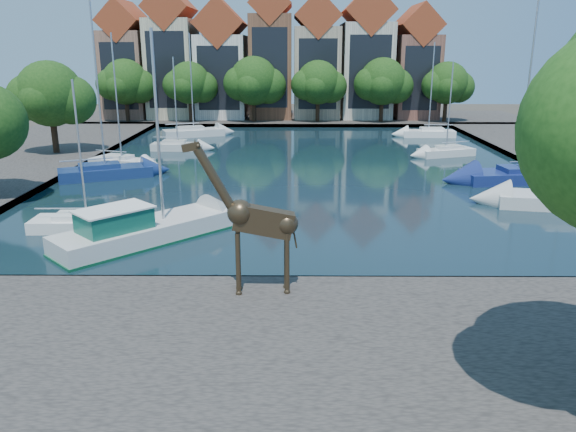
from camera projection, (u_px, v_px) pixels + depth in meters
name	position (u px, v px, depth m)	size (l,w,h in m)	color
ground	(321.00, 287.00, 22.64)	(160.00, 160.00, 0.00)	#38332B
water_basin	(307.00, 167.00, 45.63)	(38.00, 50.00, 0.08)	black
near_quay	(334.00, 379.00, 15.85)	(50.00, 14.00, 0.50)	#49443F
far_quay	(301.00, 118.00, 76.25)	(60.00, 16.00, 0.50)	#49443F
left_quay	(1.00, 164.00, 45.75)	(14.00, 52.00, 0.50)	#49443F
townhouse_west_end	(128.00, 64.00, 74.38)	(5.44, 9.18, 14.93)	#936650
townhouse_west_mid	(173.00, 57.00, 74.09)	(5.94, 9.18, 16.79)	beige
townhouse_west_inner	(222.00, 64.00, 74.29)	(6.43, 9.18, 15.15)	white
townhouse_center	(271.00, 56.00, 73.96)	(5.44, 9.18, 16.93)	brown
townhouse_east_inner	(316.00, 61.00, 74.10)	(5.94, 9.18, 15.79)	tan
townhouse_east_mid	(366.00, 58.00, 73.94)	(6.43, 9.18, 16.65)	beige
townhouse_east_end	(415.00, 66.00, 74.18)	(5.44, 9.18, 14.43)	brown
far_tree_far_west	(126.00, 83.00, 69.72)	(7.28, 5.60, 7.68)	#332114
far_tree_west	(190.00, 84.00, 69.70)	(6.76, 5.20, 7.36)	#332114
far_tree_mid_west	(254.00, 83.00, 69.58)	(7.80, 6.00, 8.00)	#332114
far_tree_mid_east	(319.00, 84.00, 69.57)	(7.02, 5.40, 7.52)	#332114
far_tree_east	(383.00, 83.00, 69.48)	(7.54, 5.80, 7.84)	#332114
far_tree_far_east	(448.00, 84.00, 69.47)	(6.76, 5.20, 7.36)	#332114
side_tree_left_far	(51.00, 96.00, 48.10)	(7.28, 5.60, 7.88)	#332114
giraffe_statue	(255.00, 220.00, 20.26)	(3.96, 0.80, 5.66)	#3C2F1E
motorsailer	(140.00, 228.00, 27.38)	(8.20, 8.19, 10.09)	silver
sailboat_left_a	(87.00, 221.00, 29.53)	(5.73, 2.14, 7.74)	white
sailboat_left_b	(105.00, 170.00, 41.39)	(6.96, 4.70, 12.82)	navy
sailboat_left_c	(122.00, 160.00, 45.37)	(5.55, 3.49, 10.39)	silver
sailboat_left_d	(178.00, 145.00, 52.91)	(4.93, 1.87, 8.52)	silver
sailboat_left_e	(194.00, 131.00, 61.44)	(6.87, 4.56, 10.80)	silver
sailboat_right_a	(562.00, 198.00, 33.60)	(7.75, 3.97, 11.60)	silver
sailboat_right_b	(518.00, 174.00, 40.14)	(8.14, 3.68, 12.62)	navy
sailboat_right_c	(446.00, 150.00, 50.03)	(5.34, 3.30, 8.08)	silver
sailboat_right_d	(428.00, 132.00, 61.12)	(5.64, 2.11, 9.91)	white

